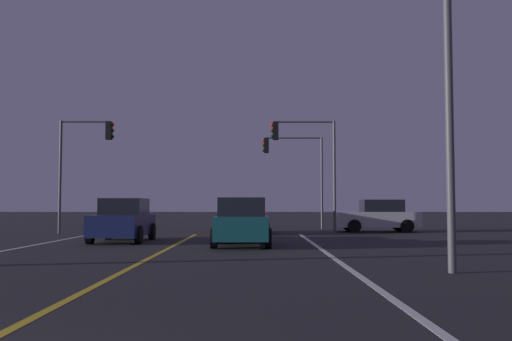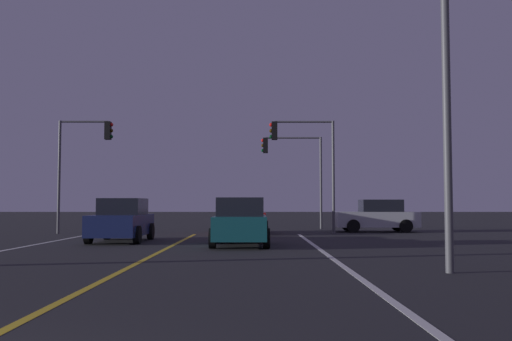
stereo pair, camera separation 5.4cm
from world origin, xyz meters
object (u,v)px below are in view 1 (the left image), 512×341
at_px(car_oncoming, 125,221).
at_px(car_ahead_far, 250,217).
at_px(street_lamp_right_near, 423,34).
at_px(car_crossing_side, 380,216).
at_px(traffic_light_far_right, 294,160).
at_px(car_lead_same_lane, 243,222).
at_px(traffic_light_near_right, 305,150).
at_px(traffic_light_near_left, 87,150).

xyz_separation_m(car_oncoming, car_ahead_far, (4.83, 6.10, 0.00)).
bearing_deg(street_lamp_right_near, car_crossing_side, -98.83).
height_order(car_crossing_side, traffic_light_far_right, traffic_light_far_right).
bearing_deg(car_crossing_side, traffic_light_far_right, -39.77).
bearing_deg(car_lead_same_lane, traffic_light_near_right, -19.67).
height_order(traffic_light_near_right, traffic_light_near_left, traffic_light_near_left).
relative_size(car_lead_same_lane, car_ahead_far, 1.00).
xyz_separation_m(car_lead_same_lane, traffic_light_near_left, (-8.00, 8.09, 3.32)).
bearing_deg(car_lead_same_lane, street_lamp_right_near, -152.75).
bearing_deg(street_lamp_right_near, traffic_light_near_left, -53.02).
distance_m(car_lead_same_lane, traffic_light_near_left, 11.85).
relative_size(car_lead_same_lane, traffic_light_near_left, 0.76).
xyz_separation_m(car_crossing_side, street_lamp_right_near, (-2.81, -18.08, 4.40)).
bearing_deg(car_crossing_side, street_lamp_right_near, 81.17).
xyz_separation_m(car_ahead_far, traffic_light_near_left, (-8.11, -0.21, 3.32)).
height_order(car_oncoming, car_ahead_far, same).
xyz_separation_m(car_oncoming, street_lamp_right_near, (8.87, -10.25, 4.40)).
relative_size(car_lead_same_lane, traffic_light_near_right, 0.77).
distance_m(car_crossing_side, street_lamp_right_near, 18.82).
bearing_deg(car_ahead_far, traffic_light_far_right, -26.02).
relative_size(traffic_light_near_left, street_lamp_right_near, 0.69).
xyz_separation_m(car_ahead_far, traffic_light_far_right, (2.58, 5.29, 3.24)).
height_order(car_lead_same_lane, car_ahead_far, same).
height_order(car_lead_same_lane, traffic_light_near_left, traffic_light_near_left).
bearing_deg(car_ahead_far, car_oncoming, 141.61).
bearing_deg(car_ahead_far, car_crossing_side, -75.76).
bearing_deg(traffic_light_near_left, traffic_light_far_right, 27.23).
height_order(traffic_light_near_left, traffic_light_far_right, traffic_light_near_left).
xyz_separation_m(car_lead_same_lane, street_lamp_right_near, (4.14, -8.05, 4.40)).
distance_m(traffic_light_near_left, traffic_light_far_right, 12.02).
distance_m(car_lead_same_lane, street_lamp_right_near, 10.06).
bearing_deg(car_ahead_far, car_lead_same_lane, 179.27).
xyz_separation_m(car_lead_same_lane, car_ahead_far, (0.11, 8.30, 0.00)).
bearing_deg(car_oncoming, car_lead_same_lane, 65.00).
distance_m(car_crossing_side, car_ahead_far, 7.06).
bearing_deg(car_crossing_side, traffic_light_near_left, 7.43).
bearing_deg(traffic_light_near_left, traffic_light_near_right, -0.00).
distance_m(car_lead_same_lane, traffic_light_far_right, 14.22).
relative_size(car_ahead_far, traffic_light_far_right, 0.79).
bearing_deg(traffic_light_near_right, street_lamp_right_near, 94.44).
bearing_deg(car_oncoming, car_ahead_far, 141.61).
relative_size(car_crossing_side, traffic_light_near_left, 0.76).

